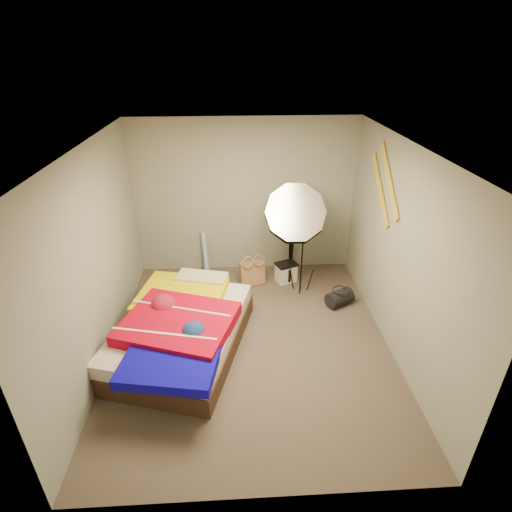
{
  "coord_description": "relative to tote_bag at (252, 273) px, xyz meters",
  "views": [
    {
      "loc": [
        -0.16,
        -4.02,
        3.42
      ],
      "look_at": [
        0.1,
        0.6,
        0.95
      ],
      "focal_mm": 28.0,
      "sensor_mm": 36.0,
      "label": 1
    }
  ],
  "objects": [
    {
      "name": "wall_stripe_lower",
      "position": [
        1.64,
        -0.58,
        1.55
      ],
      "size": [
        0.02,
        0.91,
        0.78
      ],
      "primitive_type": "cube",
      "rotation": [
        0.7,
        0.0,
        0.0
      ],
      "color": "gold",
      "rests_on": "wall_right"
    },
    {
      "name": "wall_left",
      "position": [
        -1.84,
        -1.43,
        1.05
      ],
      "size": [
        0.0,
        4.0,
        4.0
      ],
      "primitive_type": "plane",
      "rotation": [
        1.57,
        0.0,
        1.57
      ],
      "color": "gray",
      "rests_on": "floor"
    },
    {
      "name": "ceiling",
      "position": [
        -0.09,
        -1.43,
        2.3
      ],
      "size": [
        4.0,
        4.0,
        0.0
      ],
      "primitive_type": "plane",
      "rotation": [
        3.14,
        0.0,
        0.0
      ],
      "color": "silver",
      "rests_on": "wall_back"
    },
    {
      "name": "wall_right",
      "position": [
        1.66,
        -1.43,
        1.05
      ],
      "size": [
        0.0,
        4.0,
        4.0
      ],
      "primitive_type": "plane",
      "rotation": [
        1.57,
        0.0,
        -1.57
      ],
      "color": "gray",
      "rests_on": "floor"
    },
    {
      "name": "bed",
      "position": [
        -0.95,
        -1.48,
        0.09
      ],
      "size": [
        1.86,
        2.37,
        0.58
      ],
      "color": "#3F281C",
      "rests_on": "floor"
    },
    {
      "name": "wall_back",
      "position": [
        -0.09,
        0.57,
        1.05
      ],
      "size": [
        3.5,
        0.0,
        3.5
      ],
      "primitive_type": "plane",
      "rotation": [
        1.57,
        0.0,
        0.0
      ],
      "color": "gray",
      "rests_on": "floor"
    },
    {
      "name": "wall_stripe_upper",
      "position": [
        1.64,
        -0.83,
        1.75
      ],
      "size": [
        0.02,
        0.91,
        0.78
      ],
      "primitive_type": "cube",
      "rotation": [
        0.7,
        0.0,
        0.0
      ],
      "color": "gold",
      "rests_on": "wall_right"
    },
    {
      "name": "duffel_bag",
      "position": [
        1.25,
        -0.65,
        -0.08
      ],
      "size": [
        0.45,
        0.39,
        0.24
      ],
      "primitive_type": "cylinder",
      "rotation": [
        0.0,
        1.57,
        0.51
      ],
      "color": "black",
      "rests_on": "floor"
    },
    {
      "name": "camera_tripod",
      "position": [
        0.68,
        0.45,
        0.46
      ],
      "size": [
        0.08,
        0.08,
        1.15
      ],
      "color": "black",
      "rests_on": "floor"
    },
    {
      "name": "camera_case",
      "position": [
        0.55,
        0.05,
        -0.05
      ],
      "size": [
        0.36,
        0.32,
        0.3
      ],
      "primitive_type": "cube",
      "rotation": [
        0.0,
        0.0,
        0.4
      ],
      "color": "white",
      "rests_on": "floor"
    },
    {
      "name": "wrapping_roll",
      "position": [
        -0.76,
        0.47,
        0.15
      ],
      "size": [
        0.13,
        0.21,
        0.69
      ],
      "primitive_type": "cylinder",
      "rotation": [
        -0.17,
        0.0,
        0.29
      ],
      "color": "#579CC4",
      "rests_on": "floor"
    },
    {
      "name": "tote_bag",
      "position": [
        0.0,
        0.0,
        0.0
      ],
      "size": [
        0.43,
        0.28,
        0.41
      ],
      "primitive_type": "cube",
      "rotation": [
        -0.14,
        0.0,
        0.31
      ],
      "color": "tan",
      "rests_on": "floor"
    },
    {
      "name": "photo_umbrella",
      "position": [
        0.59,
        -0.32,
        1.12
      ],
      "size": [
        1.09,
        0.83,
        1.84
      ],
      "color": "black",
      "rests_on": "floor"
    },
    {
      "name": "wall_front",
      "position": [
        -0.09,
        -3.43,
        1.05
      ],
      "size": [
        3.5,
        0.0,
        3.5
      ],
      "primitive_type": "plane",
      "rotation": [
        -1.57,
        0.0,
        0.0
      ],
      "color": "gray",
      "rests_on": "floor"
    },
    {
      "name": "floor",
      "position": [
        -0.09,
        -1.43,
        -0.2
      ],
      "size": [
        4.0,
        4.0,
        0.0
      ],
      "primitive_type": "plane",
      "color": "brown",
      "rests_on": "ground"
    }
  ]
}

